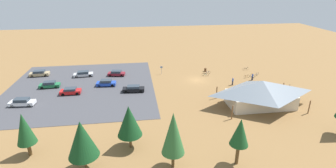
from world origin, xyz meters
TOP-DOWN VIEW (x-y plane):
  - ground at (0.00, 0.00)m, footprint 160.00×160.00m
  - parking_lot_asphalt at (27.02, 0.57)m, footprint 32.38×33.64m
  - bike_pavilion at (-8.73, 14.84)m, footprint 14.97×8.99m
  - trash_bin at (-3.84, -6.10)m, footprint 0.60×0.60m
  - lot_sign at (8.01, -5.58)m, footprint 0.56×0.08m
  - pine_midwest at (2.24, 30.38)m, footprint 2.42×2.42m
  - pine_east at (29.89, 24.66)m, footprint 2.54×2.54m
  - pine_far_east at (10.66, 29.82)m, footprint 2.96×2.96m
  - pine_center at (21.73, 28.88)m, footprint 3.80×3.80m
  - pine_west at (16.06, 24.79)m, footprint 3.51×3.51m
  - bicycle_black_yard_right at (-14.95, -5.64)m, footprint 1.72×0.48m
  - bicycle_green_yard_center at (-14.42, -0.23)m, footprint 0.48×1.76m
  - bicycle_orange_by_bin at (-12.73, 0.07)m, footprint 1.64×0.56m
  - bicycle_blue_trailside at (-3.87, -4.30)m, footprint 1.71×0.48m
  - bicycle_teal_edge_north at (-2.86, -2.70)m, footprint 1.66×0.60m
  - bicycle_white_lone_west at (-15.93, -1.04)m, footprint 1.38×1.06m
  - bicycle_red_edge_south at (-19.33, 7.90)m, footprint 1.10×1.45m
  - car_green_inner_stall at (34.03, -0.16)m, footprint 4.44×1.98m
  - car_silver_end_stall at (27.70, -6.56)m, footprint 4.83×2.27m
  - car_blue_mid_lot at (21.48, 0.59)m, footprint 4.48×2.14m
  - car_maroon_near_entry at (19.45, -5.90)m, footprint 4.46×2.41m
  - car_black_second_row at (15.33, 4.80)m, footprint 4.80×2.12m
  - car_red_front_row at (28.61, 4.20)m, footprint 4.25×1.93m
  - car_white_back_corner at (36.74, 8.47)m, footprint 4.77×2.20m
  - car_tan_by_curb at (38.73, -8.39)m, footprint 4.74×2.11m
  - visitor_near_lot at (-7.44, 4.09)m, footprint 0.36×0.36m
  - visitor_crossing_yard at (-13.35, 1.80)m, footprint 0.37×0.40m

SIDE VIEW (x-z plane):
  - ground at x=0.00m, z-range 0.00..0.00m
  - parking_lot_asphalt at x=27.02m, z-range 0.00..0.05m
  - bicycle_blue_trailside at x=-3.87m, z-range -0.04..0.74m
  - bicycle_white_lone_west at x=-15.93m, z-range -0.03..0.74m
  - bicycle_teal_edge_north at x=-2.86m, z-range -0.02..0.74m
  - bicycle_orange_by_bin at x=-12.73m, z-range -0.02..0.74m
  - bicycle_black_yard_right at x=-14.95m, z-range -0.05..0.78m
  - bicycle_red_edge_south at x=-19.33m, z-range -0.04..0.78m
  - bicycle_green_yard_center at x=-14.42m, z-range -0.02..0.78m
  - trash_bin at x=-3.84m, z-range 0.00..0.90m
  - car_silver_end_stall at x=27.70m, z-range 0.04..1.42m
  - car_maroon_near_entry at x=19.45m, z-range 0.04..1.42m
  - car_red_front_row at x=28.61m, z-range 0.05..1.42m
  - car_black_second_row at x=15.33m, z-range 0.05..1.43m
  - car_green_inner_stall at x=34.03m, z-range 0.04..1.48m
  - car_blue_mid_lot at x=21.48m, z-range 0.04..1.50m
  - car_white_back_corner at x=36.74m, z-range 0.04..1.50m
  - car_tan_by_curb at x=38.73m, z-range 0.04..1.51m
  - visitor_crossing_yard at x=-13.35m, z-range 0.04..1.79m
  - visitor_near_lot at x=-7.44m, z-range 0.05..1.89m
  - lot_sign at x=8.01m, z-range 0.31..2.51m
  - bike_pavilion at x=-8.73m, z-range 0.36..5.51m
  - pine_east at x=29.89m, z-range 0.95..7.45m
  - pine_west at x=16.06m, z-range 1.03..7.68m
  - pine_center at x=21.73m, z-range 1.12..8.24m
  - pine_midwest at x=2.24m, z-range 1.40..8.11m
  - pine_far_east at x=10.66m, z-range 1.10..9.02m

